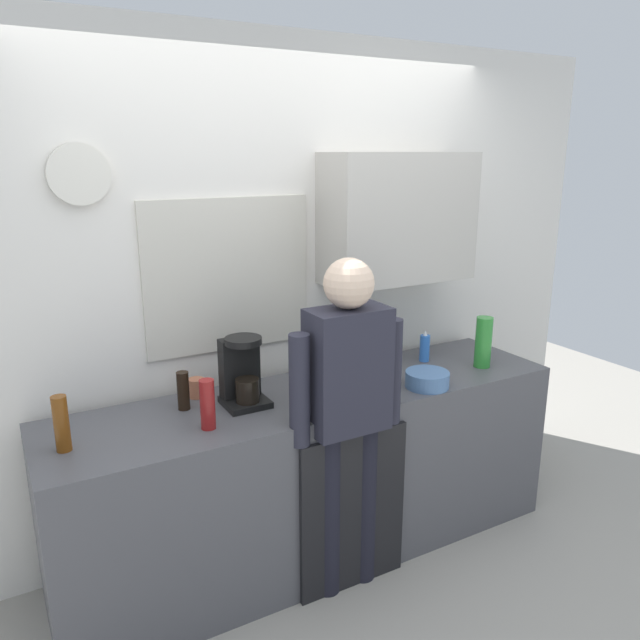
# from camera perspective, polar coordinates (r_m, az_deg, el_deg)

# --- Properties ---
(ground_plane) EXTENTS (8.00, 8.00, 0.00)m
(ground_plane) POSITION_cam_1_polar(r_m,az_deg,el_deg) (3.25, 2.34, -23.18)
(ground_plane) COLOR #9E998E
(kitchen_counter) EXTENTS (2.59, 0.64, 0.89)m
(kitchen_counter) POSITION_cam_1_polar(r_m,az_deg,el_deg) (3.22, -0.45, -14.10)
(kitchen_counter) COLOR #4C4C51
(kitchen_counter) RESTS_ON ground_plane
(dishwasher_panel) EXTENTS (0.56, 0.02, 0.80)m
(dishwasher_panel) POSITION_cam_1_polar(r_m,az_deg,el_deg) (3.01, 3.15, -17.42)
(dishwasher_panel) COLOR black
(dishwasher_panel) RESTS_ON ground_plane
(back_wall_assembly) EXTENTS (4.19, 0.42, 2.60)m
(back_wall_assembly) POSITION_cam_1_polar(r_m,az_deg,el_deg) (3.26, -2.62, 3.53)
(back_wall_assembly) COLOR white
(back_wall_assembly) RESTS_ON ground_plane
(coffee_maker) EXTENTS (0.20, 0.20, 0.33)m
(coffee_maker) POSITION_cam_1_polar(r_m,az_deg,el_deg) (2.88, -7.25, -4.98)
(coffee_maker) COLOR black
(coffee_maker) RESTS_ON kitchen_counter
(bottle_green_wine) EXTENTS (0.07, 0.07, 0.30)m
(bottle_green_wine) POSITION_cam_1_polar(r_m,az_deg,el_deg) (2.72, -0.89, -5.98)
(bottle_green_wine) COLOR #195923
(bottle_green_wine) RESTS_ON kitchen_counter
(bottle_clear_soda) EXTENTS (0.09, 0.09, 0.28)m
(bottle_clear_soda) POSITION_cam_1_polar(r_m,az_deg,el_deg) (3.45, 14.96, -2.00)
(bottle_clear_soda) COLOR #2D8C33
(bottle_clear_soda) RESTS_ON kitchen_counter
(bottle_amber_beer) EXTENTS (0.06, 0.06, 0.23)m
(bottle_amber_beer) POSITION_cam_1_polar(r_m,az_deg,el_deg) (2.63, -22.92, -8.87)
(bottle_amber_beer) COLOR brown
(bottle_amber_beer) RESTS_ON kitchen_counter
(bottle_dark_sauce) EXTENTS (0.06, 0.06, 0.18)m
(bottle_dark_sauce) POSITION_cam_1_polar(r_m,az_deg,el_deg) (2.88, -12.61, -6.43)
(bottle_dark_sauce) COLOR black
(bottle_dark_sauce) RESTS_ON kitchen_counter
(bottle_red_vinegar) EXTENTS (0.06, 0.06, 0.22)m
(bottle_red_vinegar) POSITION_cam_1_polar(r_m,az_deg,el_deg) (2.66, -10.42, -7.72)
(bottle_red_vinegar) COLOR maroon
(bottle_red_vinegar) RESTS_ON kitchen_counter
(bottle_olive_oil) EXTENTS (0.06, 0.06, 0.25)m
(bottle_olive_oil) POSITION_cam_1_polar(r_m,az_deg,el_deg) (3.01, 2.87, -4.37)
(bottle_olive_oil) COLOR olive
(bottle_olive_oil) RESTS_ON kitchen_counter
(cup_terracotta_mug) EXTENTS (0.08, 0.08, 0.09)m
(cup_terracotta_mug) POSITION_cam_1_polar(r_m,az_deg,el_deg) (3.02, -11.43, -6.21)
(cup_terracotta_mug) COLOR #B26647
(cup_terracotta_mug) RESTS_ON kitchen_counter
(mixing_bowl) EXTENTS (0.22, 0.22, 0.08)m
(mixing_bowl) POSITION_cam_1_polar(r_m,az_deg,el_deg) (3.13, 9.94, -5.46)
(mixing_bowl) COLOR #4C72A5
(mixing_bowl) RESTS_ON kitchen_counter
(dish_soap) EXTENTS (0.06, 0.06, 0.18)m
(dish_soap) POSITION_cam_1_polar(r_m,az_deg,el_deg) (3.50, 9.71, -2.55)
(dish_soap) COLOR blue
(dish_soap) RESTS_ON kitchen_counter
(person_at_sink) EXTENTS (0.57, 0.22, 1.60)m
(person_at_sink) POSITION_cam_1_polar(r_m,az_deg,el_deg) (2.76, 2.55, -7.63)
(person_at_sink) COLOR black
(person_at_sink) RESTS_ON ground_plane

